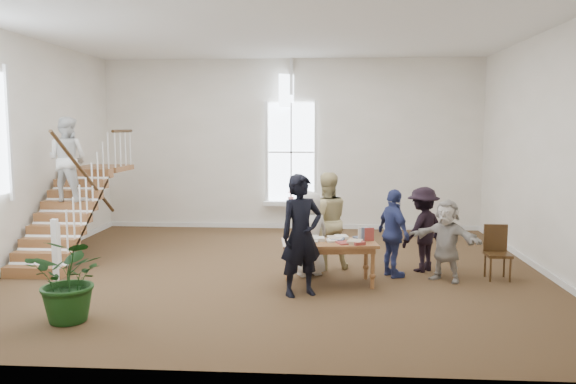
# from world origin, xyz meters

# --- Properties ---
(ground) EXTENTS (10.00, 10.00, 0.00)m
(ground) POSITION_xyz_m (0.00, 0.00, 0.00)
(ground) COLOR #49331C
(ground) RESTS_ON ground
(room_shell) EXTENTS (10.49, 10.00, 10.00)m
(room_shell) POSITION_xyz_m (-0.00, 4.39, 0.40)
(room_shell) COLOR beige
(room_shell) RESTS_ON ground
(staircase) EXTENTS (1.10, 4.10, 2.92)m
(staircase) POSITION_xyz_m (-4.34, 0.75, 1.62)
(staircase) COLOR brown
(staircase) RESTS_ON ground
(library_table) EXTENTS (1.69, 0.99, 0.82)m
(library_table) POSITION_xyz_m (0.99, -0.91, 0.68)
(library_table) COLOR brown
(library_table) RESTS_ON ground
(police_officer) EXTENTS (0.86, 0.76, 1.97)m
(police_officer) POSITION_xyz_m (0.54, -1.56, 0.99)
(police_officer) COLOR black
(police_officer) RESTS_ON ground
(elderly_woman) EXTENTS (0.91, 0.80, 1.56)m
(elderly_woman) POSITION_xyz_m (0.64, -0.31, 0.78)
(elderly_woman) COLOR silver
(elderly_woman) RESTS_ON ground
(person_yellow) EXTENTS (1.06, 0.92, 1.86)m
(person_yellow) POSITION_xyz_m (0.94, 0.19, 0.93)
(person_yellow) COLOR #CAB87E
(person_yellow) RESTS_ON ground
(woman_cluster_a) EXTENTS (0.75, 1.02, 1.60)m
(woman_cluster_a) POSITION_xyz_m (2.16, -0.32, 0.80)
(woman_cluster_a) COLOR navy
(woman_cluster_a) RESTS_ON ground
(woman_cluster_b) EXTENTS (1.16, 1.14, 1.60)m
(woman_cluster_b) POSITION_xyz_m (2.76, 0.13, 0.80)
(woman_cluster_b) COLOR black
(woman_cluster_b) RESTS_ON ground
(woman_cluster_c) EXTENTS (1.36, 1.09, 1.45)m
(woman_cluster_c) POSITION_xyz_m (3.06, -0.52, 0.73)
(woman_cluster_c) COLOR #B3ABA1
(woman_cluster_c) RESTS_ON ground
(floor_plant) EXTENTS (1.17, 1.04, 1.22)m
(floor_plant) POSITION_xyz_m (-2.61, -3.02, 0.61)
(floor_plant) COLOR #133611
(floor_plant) RESTS_ON ground
(side_chair) EXTENTS (0.42, 0.42, 0.97)m
(side_chair) POSITION_xyz_m (4.00, -0.31, 0.54)
(side_chair) COLOR #321E0D
(side_chair) RESTS_ON ground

